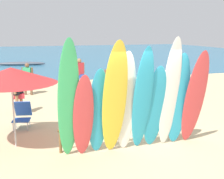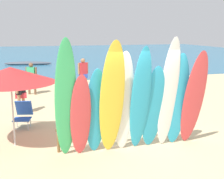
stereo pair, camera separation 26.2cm
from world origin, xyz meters
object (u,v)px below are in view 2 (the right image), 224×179
beachgoer_by_water (165,89)px  beachgoer_midbeach (21,90)px  surfboard_white_4 (124,102)px  beachgoer_photographing (114,81)px  surfboard_white_7 (169,94)px  surfboard_teal_8 (177,100)px  beachgoer_strolling (31,76)px  surfboard_red_1 (81,116)px  surfboard_teal_2 (96,112)px  surfboard_rack (127,127)px  surfboard_teal_6 (153,108)px  beachgoer_near_rack (83,72)px  distant_boat (28,63)px  beach_umbrella (10,75)px  surfboard_red_9 (194,99)px  surfboard_yellow_3 (112,100)px  beach_chair_red (23,113)px  surfboard_teal_5 (140,100)px  surfboard_green_0 (65,100)px

beachgoer_by_water → beachgoer_midbeach: bearing=116.7°
surfboard_white_4 → beachgoer_photographing: (1.16, 4.79, -0.32)m
surfboard_white_7 → surfboard_teal_8: bearing=10.6°
surfboard_white_4 → beachgoer_strolling: (-2.04, 7.51, -0.40)m
surfboard_red_1 → beachgoer_midbeach: 4.51m
surfboard_teal_2 → surfboard_rack: bearing=21.4°
surfboard_rack → surfboard_red_1: bearing=-160.9°
beachgoer_strolling → surfboard_teal_6: bearing=-41.5°
surfboard_teal_6 → surfboard_teal_8: 0.67m
beachgoer_near_rack → distant_boat: beachgoer_near_rack is taller
beachgoer_strolling → beach_umbrella: bearing=-67.0°
beach_umbrella → surfboard_red_9: bearing=-16.1°
surfboard_yellow_3 → beachgoer_near_rack: surfboard_yellow_3 is taller
beachgoer_midbeach → beach_chair_red: size_ratio=1.85×
surfboard_red_1 → beachgoer_photographing: bearing=64.9°
beachgoer_photographing → beach_chair_red: size_ratio=1.99×
surfboard_teal_5 → beachgoer_strolling: bearing=110.0°
surfboard_teal_6 → beach_chair_red: size_ratio=2.68×
surfboard_teal_2 → beachgoer_near_rack: bearing=80.7°
surfboard_rack → beachgoer_photographing: (0.94, 4.39, 0.44)m
beachgoer_strolling → beach_chair_red: 4.86m
surfboard_green_0 → surfboard_teal_5: surfboard_green_0 is taller
surfboard_teal_2 → surfboard_yellow_3: surfboard_yellow_3 is taller
surfboard_rack → beachgoer_by_water: beachgoer_by_water is taller
surfboard_rack → beachgoer_midbeach: size_ratio=2.43×
beach_umbrella → distant_boat: 18.75m
beachgoer_near_rack → beachgoer_strolling: bearing=163.9°
beachgoer_midbeach → distant_boat: beachgoer_midbeach is taller
surfboard_red_1 → surfboard_teal_2: 0.39m
surfboard_rack → surfboard_white_4: bearing=-118.3°
surfboard_teal_2 → surfboard_white_7: 1.86m
surfboard_teal_2 → beachgoer_by_water: 4.18m
beachgoer_by_water → beachgoer_midbeach: size_ratio=1.06×
surfboard_teal_2 → surfboard_white_7: surfboard_white_7 is taller
surfboard_teal_5 → surfboard_red_9: 1.43m
surfboard_teal_2 → surfboard_teal_8: surfboard_teal_8 is taller
surfboard_yellow_3 → beachgoer_midbeach: bearing=117.3°
beachgoer_strolling → surfboard_red_1: bearing=-54.6°
surfboard_red_9 → beachgoer_photographing: surfboard_red_9 is taller
surfboard_yellow_3 → beach_umbrella: bearing=151.3°
surfboard_green_0 → surfboard_red_9: (3.20, -0.05, -0.16)m
surfboard_green_0 → surfboard_teal_2: (0.71, 0.11, -0.35)m
surfboard_red_1 → beachgoer_photographing: size_ratio=1.27×
distant_boat → surfboard_teal_2: bearing=-85.6°
beachgoer_by_water → beach_chair_red: size_ratio=1.96×
beach_umbrella → distant_boat: bearing=88.8°
surfboard_white_4 → beachgoer_by_water: surfboard_white_4 is taller
surfboard_green_0 → surfboard_red_9: 3.21m
surfboard_white_4 → distant_boat: 19.97m
beach_umbrella → beachgoer_midbeach: bearing=87.6°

